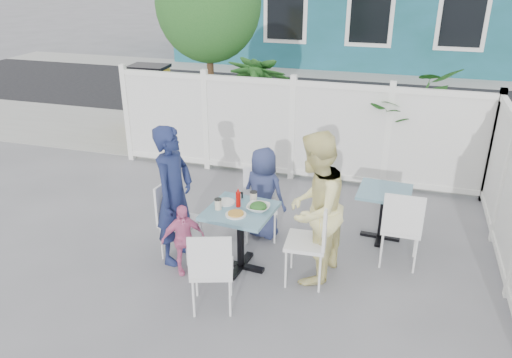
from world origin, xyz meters
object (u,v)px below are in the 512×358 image
(chair_back, at_px, (260,198))
(chair_near, at_px, (211,266))
(woman, at_px, (314,209))
(chair_right, at_px, (314,235))
(boy, at_px, (263,193))
(toddler, at_px, (183,239))
(utility_cabinet, at_px, (151,100))
(spare_table, at_px, (384,202))
(main_table, at_px, (240,223))
(man, at_px, (174,195))
(chair_left, at_px, (175,214))

(chair_back, bearing_deg, chair_near, 70.04)
(chair_near, distance_m, woman, 1.26)
(chair_right, height_order, boy, boy)
(toddler, bearing_deg, boy, 21.02)
(utility_cabinet, xyz_separation_m, boy, (3.36, -3.49, -0.05))
(woman, xyz_separation_m, boy, (-0.76, 0.73, -0.25))
(chair_right, bearing_deg, spare_table, -32.72)
(main_table, bearing_deg, utility_cabinet, 127.73)
(man, bearing_deg, woman, -82.78)
(toddler, bearing_deg, chair_near, -83.26)
(utility_cabinet, height_order, boy, utility_cabinet)
(man, bearing_deg, spare_table, -58.80)
(utility_cabinet, height_order, chair_near, utility_cabinet)
(spare_table, height_order, chair_near, chair_near)
(main_table, xyz_separation_m, chair_near, (-0.03, -0.82, -0.05))
(toddler, bearing_deg, chair_back, 23.02)
(chair_left, relative_size, man, 0.56)
(man, bearing_deg, chair_back, -39.49)
(chair_back, distance_m, chair_near, 1.62)
(man, relative_size, toddler, 1.96)
(chair_back, bearing_deg, chair_right, 116.71)
(spare_table, xyz_separation_m, toddler, (-2.09, -1.40, -0.10))
(spare_table, bearing_deg, boy, -166.61)
(man, xyz_separation_m, woman, (1.59, 0.08, 0.02))
(man, distance_m, boy, 1.18)
(spare_table, xyz_separation_m, boy, (-1.46, -0.35, 0.08))
(woman, bearing_deg, chair_right, 31.70)
(chair_right, height_order, chair_near, chair_right)
(boy, height_order, toddler, boy)
(chair_left, relative_size, chair_back, 1.03)
(man, xyz_separation_m, boy, (0.83, 0.81, -0.23))
(main_table, height_order, woman, woman)
(man, bearing_deg, toddler, -137.13)
(chair_back, height_order, woman, woman)
(chair_left, bearing_deg, main_table, 92.25)
(main_table, bearing_deg, chair_back, 90.45)
(chair_left, xyz_separation_m, chair_near, (0.80, -0.89, -0.00))
(chair_near, height_order, man, man)
(man, height_order, woman, woman)
(chair_near, bearing_deg, main_table, 70.09)
(utility_cabinet, relative_size, chair_left, 1.39)
(spare_table, relative_size, woman, 0.40)
(boy, xyz_separation_m, toddler, (-0.63, -1.05, -0.17))
(chair_left, relative_size, boy, 0.78)
(chair_back, bearing_deg, utility_cabinet, -65.68)
(spare_table, relative_size, boy, 0.57)
(chair_right, distance_m, chair_near, 1.18)
(chair_right, bearing_deg, man, 86.35)
(boy, bearing_deg, man, 58.63)
(chair_right, distance_m, woman, 0.29)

